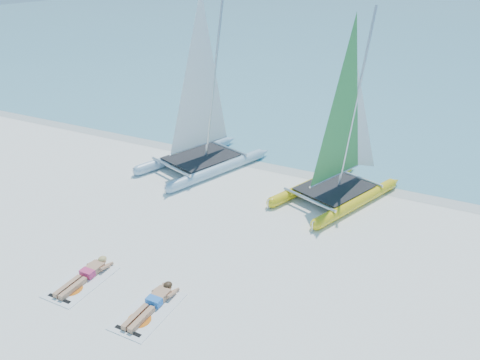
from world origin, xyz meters
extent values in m
plane|color=white|center=(0.00, 0.00, 0.00)|extent=(140.00, 140.00, 0.00)
cube|color=#77BEC6|center=(0.00, 63.00, 0.01)|extent=(140.00, 115.00, 0.01)
cube|color=silver|center=(0.00, 5.50, 0.00)|extent=(140.00, 1.40, 0.01)
cylinder|color=#A1B9D4|center=(-4.14, 4.34, 0.20)|extent=(1.89, 4.47, 0.41)
cone|color=#A1B9D4|center=(-3.30, 6.73, 0.20)|extent=(0.56, 0.68, 0.39)
cylinder|color=#A1B9D4|center=(-2.20, 3.67, 0.20)|extent=(1.89, 4.47, 0.41)
cone|color=#A1B9D4|center=(-1.37, 6.06, 0.20)|extent=(0.56, 0.68, 0.39)
cube|color=black|center=(-3.17, 4.00, 0.44)|extent=(2.69, 3.03, 0.03)
cylinder|color=#BBBDC3|center=(-2.90, 4.78, 3.59)|extent=(0.49, 1.17, 6.32)
cylinder|color=yellow|center=(1.43, 4.14, 0.19)|extent=(1.86, 4.09, 0.37)
cone|color=yellow|center=(2.26, 6.33, 0.19)|extent=(0.53, 0.63, 0.36)
cylinder|color=yellow|center=(3.20, 3.47, 0.19)|extent=(1.86, 4.09, 0.37)
cone|color=yellow|center=(4.03, 5.65, 0.19)|extent=(0.53, 0.63, 0.36)
cube|color=black|center=(2.32, 3.81, 0.40)|extent=(2.53, 2.83, 0.03)
cylinder|color=#BBBDC3|center=(2.59, 4.52, 3.32)|extent=(0.48, 1.07, 5.84)
cube|color=white|center=(-2.11, -3.69, 0.01)|extent=(1.00, 1.85, 0.02)
cube|color=tan|center=(-2.11, -3.26, 0.12)|extent=(0.36, 0.55, 0.17)
cube|color=#D03166|center=(-2.11, -3.46, 0.12)|extent=(0.37, 0.22, 0.17)
cube|color=tan|center=(-2.11, -4.06, 0.09)|extent=(0.31, 0.85, 0.13)
sphere|color=tan|center=(-2.11, -2.89, 0.16)|extent=(0.21, 0.21, 0.21)
ellipsoid|color=tan|center=(-2.11, -2.88, 0.20)|extent=(0.22, 0.24, 0.15)
cube|color=white|center=(0.10, -3.80, 0.01)|extent=(1.00, 1.85, 0.02)
cube|color=tan|center=(0.10, -3.37, 0.12)|extent=(0.36, 0.55, 0.17)
cube|color=blue|center=(0.10, -3.57, 0.12)|extent=(0.37, 0.22, 0.17)
cube|color=tan|center=(0.10, -4.17, 0.09)|extent=(0.31, 0.85, 0.13)
sphere|color=tan|center=(0.10, -3.00, 0.16)|extent=(0.21, 0.21, 0.21)
ellipsoid|color=#352213|center=(0.10, -2.99, 0.20)|extent=(0.22, 0.24, 0.15)
camera|label=1|loc=(5.93, -10.51, 7.57)|focal=35.00mm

